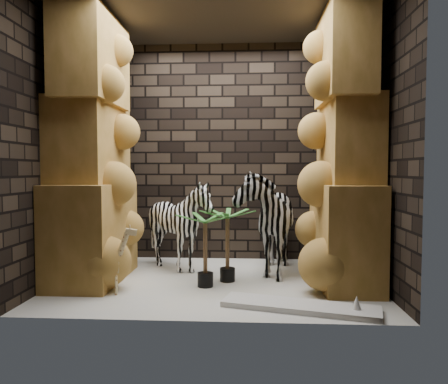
# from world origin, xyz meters

# --- Properties ---
(floor) EXTENTS (3.50, 3.50, 0.00)m
(floor) POSITION_xyz_m (0.00, 0.00, 0.00)
(floor) COLOR beige
(floor) RESTS_ON ground
(ceiling) EXTENTS (3.50, 3.50, 0.00)m
(ceiling) POSITION_xyz_m (0.00, 0.00, 3.00)
(ceiling) COLOR #2C2723
(ceiling) RESTS_ON ground
(wall_back) EXTENTS (3.50, 0.00, 3.50)m
(wall_back) POSITION_xyz_m (0.00, 1.25, 1.50)
(wall_back) COLOR black
(wall_back) RESTS_ON ground
(wall_front) EXTENTS (3.50, 0.00, 3.50)m
(wall_front) POSITION_xyz_m (0.00, -1.25, 1.50)
(wall_front) COLOR black
(wall_front) RESTS_ON ground
(wall_left) EXTENTS (0.00, 3.00, 3.00)m
(wall_left) POSITION_xyz_m (-1.75, 0.00, 1.50)
(wall_left) COLOR black
(wall_left) RESTS_ON ground
(wall_right) EXTENTS (0.00, 3.00, 3.00)m
(wall_right) POSITION_xyz_m (1.75, 0.00, 1.50)
(wall_right) COLOR black
(wall_right) RESTS_ON ground
(rock_pillar_left) EXTENTS (0.68, 1.30, 3.00)m
(rock_pillar_left) POSITION_xyz_m (-1.40, 0.00, 1.50)
(rock_pillar_left) COLOR tan
(rock_pillar_left) RESTS_ON floor
(rock_pillar_right) EXTENTS (0.58, 1.25, 3.00)m
(rock_pillar_right) POSITION_xyz_m (1.42, 0.00, 1.50)
(rock_pillar_right) COLOR tan
(rock_pillar_right) RESTS_ON floor
(zebra_right) EXTENTS (0.78, 1.29, 1.47)m
(zebra_right) POSITION_xyz_m (0.58, 0.52, 0.73)
(zebra_right) COLOR white
(zebra_right) RESTS_ON floor
(zebra_left) EXTENTS (0.94, 1.15, 1.02)m
(zebra_left) POSITION_xyz_m (-0.48, 0.49, 0.51)
(zebra_left) COLOR white
(zebra_left) RESTS_ON floor
(giraffe_toy) EXTENTS (0.39, 0.22, 0.72)m
(giraffe_toy) POSITION_xyz_m (-1.05, -0.56, 0.36)
(giraffe_toy) COLOR beige
(giraffe_toy) RESTS_ON floor
(palm_front) EXTENTS (0.36, 0.36, 0.83)m
(palm_front) POSITION_xyz_m (0.13, 0.03, 0.41)
(palm_front) COLOR #246122
(palm_front) RESTS_ON floor
(palm_back) EXTENTS (0.36, 0.36, 0.80)m
(palm_back) POSITION_xyz_m (-0.09, -0.20, 0.40)
(palm_back) COLOR #246122
(palm_back) RESTS_ON floor
(surfboard) EXTENTS (1.44, 0.69, 0.05)m
(surfboard) POSITION_xyz_m (0.83, -0.89, 0.03)
(surfboard) COLOR silver
(surfboard) RESTS_ON floor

